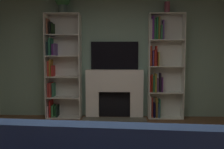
{
  "coord_description": "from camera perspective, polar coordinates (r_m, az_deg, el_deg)",
  "views": [
    {
      "loc": [
        0.13,
        -2.54,
        1.36
      ],
      "look_at": [
        0.0,
        1.13,
        1.06
      ],
      "focal_mm": 39.66,
      "sensor_mm": 36.0,
      "label": 1
    }
  ],
  "objects": [
    {
      "name": "fireplace",
      "position": [
        5.31,
        0.58,
        -4.12
      ],
      "size": [
        1.32,
        0.53,
        1.03
      ],
      "color": "white",
      "rests_on": "ground_plane"
    },
    {
      "name": "potted_plant",
      "position": [
        5.47,
        -11.31,
        16.33
      ],
      "size": [
        0.32,
        0.32,
        0.46
      ],
      "color": "#425B53",
      "rests_on": "bookshelf_left"
    },
    {
      "name": "vase_with_flowers",
      "position": [
        5.4,
        12.6,
        15.15
      ],
      "size": [
        0.11,
        0.11,
        0.41
      ],
      "color": "#8A4152",
      "rests_on": "bookshelf_right"
    },
    {
      "name": "bookshelf_right",
      "position": [
        5.35,
        11.23,
        1.89
      ],
      "size": [
        0.74,
        0.27,
        2.2
      ],
      "color": "silver",
      "rests_on": "ground_plane"
    },
    {
      "name": "tv",
      "position": [
        5.34,
        0.61,
        4.39
      ],
      "size": [
        1.01,
        0.06,
        0.6
      ],
      "primitive_type": "cube",
      "color": "black",
      "rests_on": "fireplace"
    },
    {
      "name": "bookshelf_left",
      "position": [
        5.42,
        -11.88,
        1.53
      ],
      "size": [
        0.74,
        0.33,
        2.2
      ],
      "color": "silver",
      "rests_on": "ground_plane"
    },
    {
      "name": "wall_back_accent",
      "position": [
        5.4,
        0.63,
        5.65
      ],
      "size": [
        5.27,
        0.06,
        2.9
      ],
      "primitive_type": "cube",
      "color": "gray",
      "rests_on": "ground_plane"
    }
  ]
}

